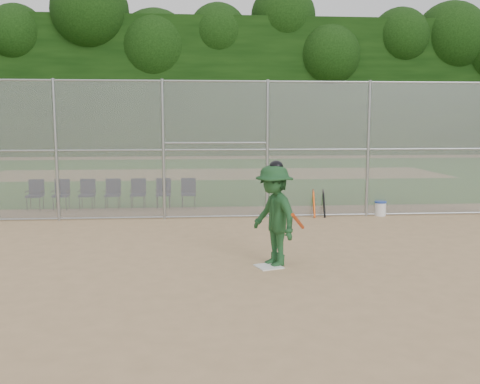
{
  "coord_description": "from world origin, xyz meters",
  "views": [
    {
      "loc": [
        -1.05,
        -10.43,
        2.84
      ],
      "look_at": [
        0.0,
        2.5,
        1.1
      ],
      "focal_mm": 40.0,
      "sensor_mm": 36.0,
      "label": 1
    }
  ],
  "objects": [
    {
      "name": "chair_0",
      "position": [
        -6.22,
        6.92,
        0.48
      ],
      "size": [
        0.54,
        0.52,
        0.96
      ],
      "primitive_type": null,
      "color": "#0F183A",
      "rests_on": "ground"
    },
    {
      "name": "home_plate",
      "position": [
        0.33,
        -0.37,
        0.01
      ],
      "size": [
        0.58,
        0.58,
        0.02
      ],
      "primitive_type": "cube",
      "rotation": [
        0.0,
        0.0,
        0.32
      ],
      "color": "white",
      "rests_on": "ground"
    },
    {
      "name": "chair_3",
      "position": [
        -3.77,
        6.92,
        0.48
      ],
      "size": [
        0.54,
        0.52,
        0.96
      ],
      "primitive_type": null,
      "color": "#0F183A",
      "rests_on": "ground"
    },
    {
      "name": "ground",
      "position": [
        0.0,
        0.0,
        0.0
      ],
      "size": [
        100.0,
        100.0,
        0.0
      ],
      "primitive_type": "plane",
      "color": "tan",
      "rests_on": "ground"
    },
    {
      "name": "chair_6",
      "position": [
        -1.33,
        6.92,
        0.48
      ],
      "size": [
        0.54,
        0.52,
        0.96
      ],
      "primitive_type": null,
      "color": "#0F183A",
      "rests_on": "ground"
    },
    {
      "name": "backstop_fence",
      "position": [
        0.0,
        5.0,
        2.07
      ],
      "size": [
        16.09,
        0.09,
        4.0
      ],
      "color": "gray",
      "rests_on": "ground"
    },
    {
      "name": "water_cooler",
      "position": [
        4.43,
        4.99,
        0.22
      ],
      "size": [
        0.35,
        0.35,
        0.44
      ],
      "color": "white",
      "rests_on": "ground"
    },
    {
      "name": "treeline",
      "position": [
        0.0,
        20.0,
        5.5
      ],
      "size": [
        81.0,
        60.0,
        11.0
      ],
      "color": "black",
      "rests_on": "ground"
    },
    {
      "name": "chair_5",
      "position": [
        -2.14,
        6.92,
        0.48
      ],
      "size": [
        0.54,
        0.52,
        0.96
      ],
      "primitive_type": null,
      "color": "#0F183A",
      "rests_on": "ground"
    },
    {
      "name": "chair_2",
      "position": [
        -4.59,
        6.92,
        0.48
      ],
      "size": [
        0.54,
        0.52,
        0.96
      ],
      "primitive_type": null,
      "color": "#0F183A",
      "rests_on": "ground"
    },
    {
      "name": "batter_at_plate",
      "position": [
        0.45,
        -0.23,
        1.0
      ],
      "size": [
        1.2,
        1.51,
        2.07
      ],
      "color": "#1D4A25",
      "rests_on": "ground"
    },
    {
      "name": "spare_bats",
      "position": [
        2.54,
        4.91,
        0.41
      ],
      "size": [
        0.36,
        0.35,
        0.82
      ],
      "color": "#D84C14",
      "rests_on": "ground"
    },
    {
      "name": "dirt_patch_far",
      "position": [
        0.0,
        18.0,
        0.01
      ],
      "size": [
        24.0,
        24.0,
        0.0
      ],
      "primitive_type": "plane",
      "color": "tan",
      "rests_on": "ground"
    },
    {
      "name": "chair_1",
      "position": [
        -5.4,
        6.92,
        0.48
      ],
      "size": [
        0.54,
        0.52,
        0.96
      ],
      "primitive_type": null,
      "color": "#0F183A",
      "rests_on": "ground"
    },
    {
      "name": "chair_4",
      "position": [
        -2.96,
        6.92,
        0.48
      ],
      "size": [
        0.54,
        0.52,
        0.96
      ],
      "primitive_type": null,
      "color": "#0F183A",
      "rests_on": "ground"
    },
    {
      "name": "grass_strip",
      "position": [
        0.0,
        18.0,
        0.01
      ],
      "size": [
        100.0,
        100.0,
        0.0
      ],
      "primitive_type": "plane",
      "color": "#2A661E",
      "rests_on": "ground"
    }
  ]
}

